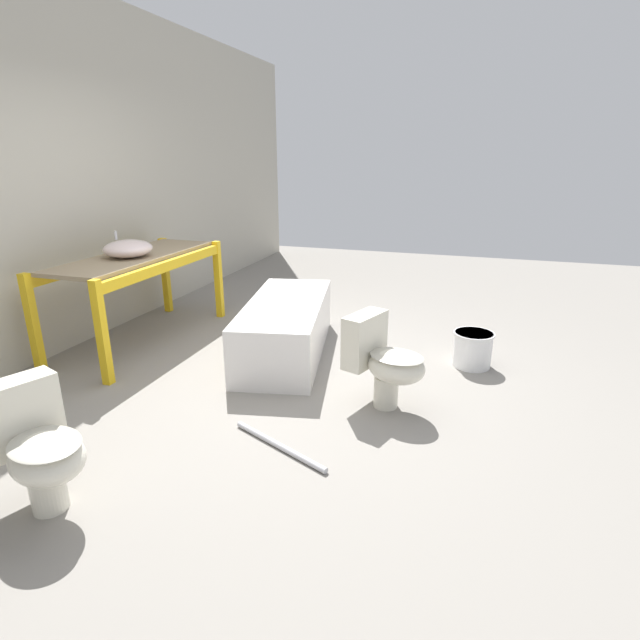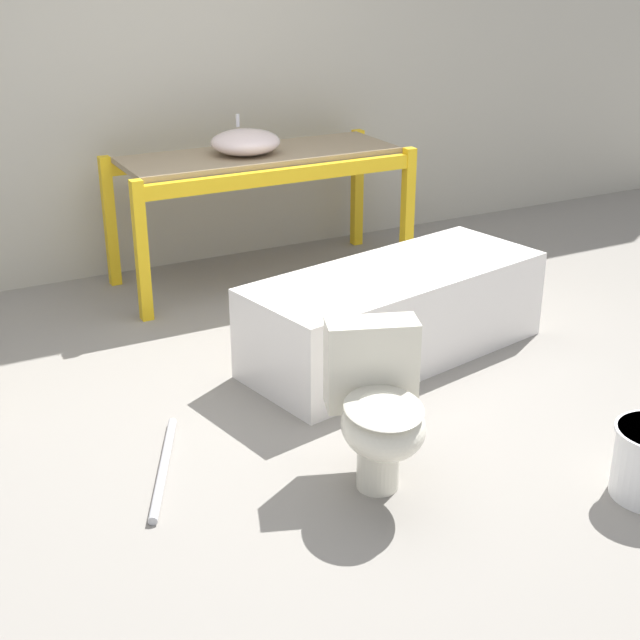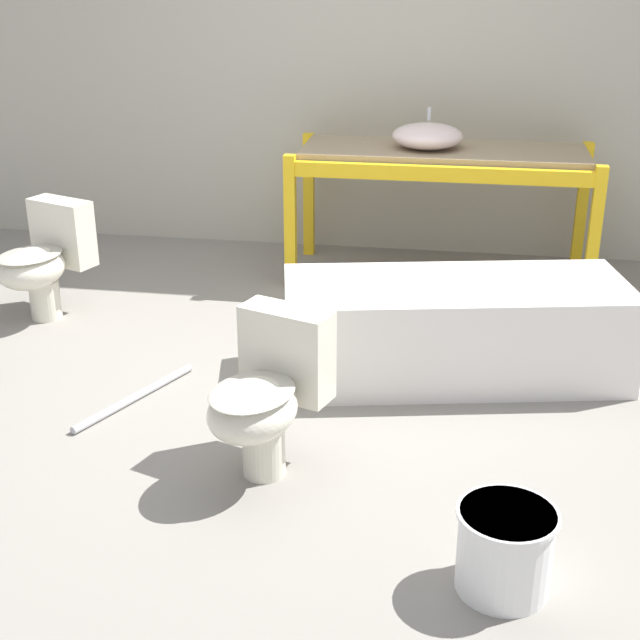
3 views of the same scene
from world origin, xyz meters
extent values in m
plane|color=gray|center=(0.00, 0.00, 0.00)|extent=(12.00, 12.00, 0.00)
cube|color=#B2AD9E|center=(0.00, 2.21, 1.60)|extent=(10.80, 0.08, 3.20)
cube|color=yellow|center=(-0.37, 1.28, 0.43)|extent=(0.07, 0.07, 0.85)
cube|color=yellow|center=(1.48, 1.28, 0.43)|extent=(0.07, 0.07, 0.85)
cube|color=yellow|center=(-0.37, 1.96, 0.43)|extent=(0.07, 0.07, 0.85)
cube|color=yellow|center=(1.48, 1.96, 0.43)|extent=(0.07, 0.07, 0.85)
cube|color=yellow|center=(0.56, 1.28, 0.77)|extent=(1.85, 0.06, 0.09)
cube|color=yellow|center=(0.56, 1.96, 0.77)|extent=(1.85, 0.06, 0.09)
cube|color=#998466|center=(0.56, 1.62, 0.84)|extent=(1.78, 0.61, 0.04)
ellipsoid|color=silver|center=(0.45, 1.60, 0.93)|extent=(0.44, 0.42, 0.16)
cylinder|color=silver|center=(0.45, 1.72, 1.05)|extent=(0.02, 0.02, 0.08)
cube|color=white|center=(0.69, 0.17, 0.25)|extent=(1.80, 0.99, 0.49)
cube|color=beige|center=(0.69, 0.17, 0.39)|extent=(1.70, 0.89, 0.21)
cylinder|color=silver|center=(-0.06, -0.90, 0.12)|extent=(0.18, 0.18, 0.23)
ellipsoid|color=silver|center=(-0.08, -0.97, 0.33)|extent=(0.46, 0.51, 0.23)
ellipsoid|color=#B3AF9F|center=(-0.08, -0.97, 0.41)|extent=(0.43, 0.48, 0.03)
cube|color=silver|center=(0.01, -0.72, 0.48)|extent=(0.41, 0.28, 0.39)
cylinder|color=silver|center=(-1.69, 0.54, 0.12)|extent=(0.18, 0.18, 0.23)
ellipsoid|color=silver|center=(-1.72, 0.47, 0.33)|extent=(0.46, 0.51, 0.23)
ellipsoid|color=#B3AF9F|center=(-1.72, 0.47, 0.41)|extent=(0.44, 0.49, 0.03)
cube|color=silver|center=(-1.62, 0.72, 0.48)|extent=(0.41, 0.28, 0.39)
cylinder|color=white|center=(0.90, -1.48, 0.15)|extent=(0.32, 0.32, 0.31)
cylinder|color=white|center=(0.90, -1.48, 0.30)|extent=(0.34, 0.34, 0.02)
cylinder|color=#B7B7BC|center=(-0.81, -0.38, 0.02)|extent=(0.36, 0.73, 0.04)
camera|label=1|loc=(-3.31, -1.45, 1.74)|focal=28.00mm
camera|label=2|loc=(-1.74, -3.59, 2.09)|focal=50.00mm
camera|label=3|loc=(0.67, -4.00, 2.02)|focal=50.00mm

